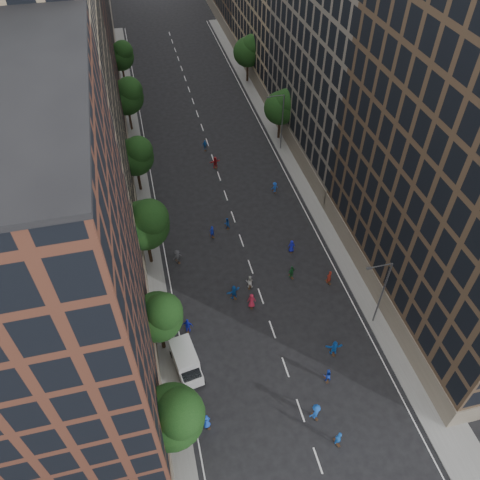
{
  "coord_description": "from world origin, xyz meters",
  "views": [
    {
      "loc": [
        -9.85,
        -12.81,
        40.82
      ],
      "look_at": [
        -0.63,
        25.15,
        2.0
      ],
      "focal_mm": 35.0,
      "sensor_mm": 36.0,
      "label": 1
    }
  ],
  "objects_px": {
    "skater_2": "(327,375)",
    "cargo_van": "(186,361)",
    "skater_0": "(207,422)",
    "streetlamp_near": "(381,290)",
    "streetlamp_far": "(281,119)",
    "skater_1": "(338,438)"
  },
  "relations": [
    {
      "from": "skater_2",
      "to": "cargo_van",
      "type": "bearing_deg",
      "value": -15.36
    },
    {
      "from": "cargo_van",
      "to": "skater_0",
      "type": "relative_size",
      "value": 2.86
    },
    {
      "from": "streetlamp_near",
      "to": "streetlamp_far",
      "type": "height_order",
      "value": "same"
    },
    {
      "from": "skater_0",
      "to": "skater_1",
      "type": "height_order",
      "value": "skater_1"
    },
    {
      "from": "streetlamp_far",
      "to": "skater_2",
      "type": "distance_m",
      "value": 39.06
    },
    {
      "from": "streetlamp_near",
      "to": "skater_0",
      "type": "bearing_deg",
      "value": -159.9
    },
    {
      "from": "streetlamp_near",
      "to": "skater_2",
      "type": "distance_m",
      "value": 9.74
    },
    {
      "from": "skater_2",
      "to": "skater_0",
      "type": "bearing_deg",
      "value": 11.55
    },
    {
      "from": "streetlamp_near",
      "to": "skater_2",
      "type": "height_order",
      "value": "streetlamp_near"
    },
    {
      "from": "streetlamp_near",
      "to": "skater_0",
      "type": "distance_m",
      "value": 20.55
    },
    {
      "from": "skater_0",
      "to": "skater_2",
      "type": "distance_m",
      "value": 11.99
    },
    {
      "from": "skater_0",
      "to": "skater_2",
      "type": "relative_size",
      "value": 1.06
    },
    {
      "from": "streetlamp_near",
      "to": "cargo_van",
      "type": "xyz_separation_m",
      "value": [
        -19.68,
        -0.9,
        -3.86
      ]
    },
    {
      "from": "streetlamp_near",
      "to": "skater_1",
      "type": "bearing_deg",
      "value": -126.99
    },
    {
      "from": "streetlamp_far",
      "to": "streetlamp_near",
      "type": "bearing_deg",
      "value": -90.0
    },
    {
      "from": "streetlamp_near",
      "to": "skater_1",
      "type": "distance_m",
      "value": 14.41
    },
    {
      "from": "cargo_van",
      "to": "skater_1",
      "type": "height_order",
      "value": "cargo_van"
    },
    {
      "from": "streetlamp_near",
      "to": "cargo_van",
      "type": "height_order",
      "value": "streetlamp_near"
    },
    {
      "from": "streetlamp_far",
      "to": "cargo_van",
      "type": "bearing_deg",
      "value": -120.14
    },
    {
      "from": "cargo_van",
      "to": "skater_1",
      "type": "relative_size",
      "value": 2.65
    },
    {
      "from": "streetlamp_far",
      "to": "cargo_van",
      "type": "xyz_separation_m",
      "value": [
        -19.68,
        -33.9,
        -3.86
      ]
    },
    {
      "from": "streetlamp_far",
      "to": "skater_2",
      "type": "height_order",
      "value": "streetlamp_far"
    }
  ]
}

